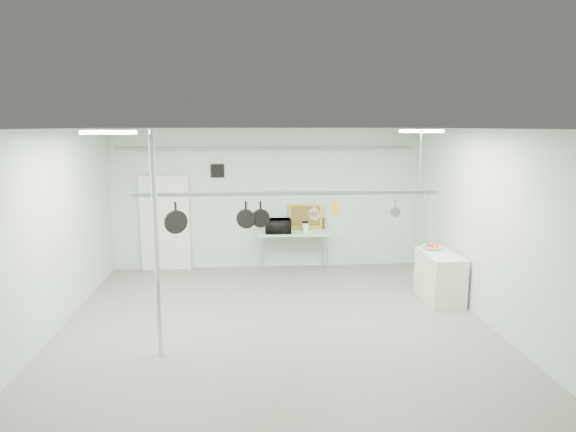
{
  "coord_description": "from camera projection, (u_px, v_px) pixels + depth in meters",
  "views": [
    {
      "loc": [
        -0.43,
        -7.64,
        3.24
      ],
      "look_at": [
        0.26,
        1.0,
        1.72
      ],
      "focal_mm": 32.0,
      "sensor_mm": 36.0,
      "label": 1
    }
  ],
  "objects": [
    {
      "name": "pot_rack",
      "position": [
        288.0,
        192.0,
        8.02
      ],
      "size": [
        4.8,
        0.06,
        1.0
      ],
      "color": "#B7B7BC",
      "rests_on": "ceiling"
    },
    {
      "name": "back_wall",
      "position": [
        267.0,
        199.0,
        11.74
      ],
      "size": [
        7.0,
        0.02,
        3.2
      ],
      "primitive_type": "cube",
      "color": "silver",
      "rests_on": "floor"
    },
    {
      "name": "painting_large",
      "position": [
        305.0,
        216.0,
        11.79
      ],
      "size": [
        0.79,
        0.18,
        0.58
      ],
      "primitive_type": "cube",
      "rotation": [
        -0.14,
        0.0,
        -0.06
      ],
      "color": "gold",
      "rests_on": "prep_table"
    },
    {
      "name": "microwave",
      "position": [
        278.0,
        226.0,
        11.34
      ],
      "size": [
        0.57,
        0.39,
        0.31
      ],
      "primitive_type": "imported",
      "rotation": [
        0.0,
        0.0,
        3.16
      ],
      "color": "black",
      "rests_on": "prep_table"
    },
    {
      "name": "saucepan",
      "position": [
        395.0,
        208.0,
        8.2
      ],
      "size": [
        0.18,
        0.14,
        0.28
      ],
      "primitive_type": null,
      "rotation": [
        0.0,
        0.0,
        0.38
      ],
      "color": "silver",
      "rests_on": "pot_rack"
    },
    {
      "name": "light_panel_right",
      "position": [
        421.0,
        131.0,
        8.32
      ],
      "size": [
        0.65,
        0.3,
        0.05
      ],
      "primitive_type": "cube",
      "color": "white",
      "rests_on": "ceiling"
    },
    {
      "name": "skillet_mid",
      "position": [
        246.0,
        214.0,
        8.03
      ],
      "size": [
        0.31,
        0.13,
        0.41
      ],
      "primitive_type": null,
      "rotation": [
        0.0,
        0.0,
        -0.25
      ],
      "color": "black",
      "rests_on": "pot_rack"
    },
    {
      "name": "right_wall",
      "position": [
        497.0,
        231.0,
        8.09
      ],
      "size": [
        0.02,
        8.0,
        3.2
      ],
      "primitive_type": "cube",
      "color": "silver",
      "rests_on": "floor"
    },
    {
      "name": "side_cabinet",
      "position": [
        440.0,
        277.0,
        9.64
      ],
      "size": [
        0.6,
        1.2,
        0.9
      ],
      "primitive_type": "cube",
      "color": "beige",
      "rests_on": "floor"
    },
    {
      "name": "fruit_cluster",
      "position": [
        432.0,
        246.0,
        9.83
      ],
      "size": [
        0.24,
        0.24,
        0.09
      ],
      "primitive_type": null,
      "color": "#B51028",
      "rests_on": "fruit_bowl"
    },
    {
      "name": "ceiling",
      "position": [
        276.0,
        129.0,
        7.54
      ],
      "size": [
        7.0,
        8.0,
        0.02
      ],
      "primitive_type": "cube",
      "color": "silver",
      "rests_on": "back_wall"
    },
    {
      "name": "grater",
      "position": [
        335.0,
        208.0,
        8.12
      ],
      "size": [
        0.1,
        0.05,
        0.25
      ],
      "primitive_type": null,
      "rotation": [
        0.0,
        0.0,
        -0.28
      ],
      "color": "gold",
      "rests_on": "pot_rack"
    },
    {
      "name": "wall_vent",
      "position": [
        217.0,
        171.0,
        11.52
      ],
      "size": [
        0.3,
        0.04,
        0.3
      ],
      "primitive_type": "cube",
      "color": "black",
      "rests_on": "back_wall"
    },
    {
      "name": "chrome_pole",
      "position": [
        156.0,
        246.0,
        7.1
      ],
      "size": [
        0.08,
        0.08,
        3.2
      ],
      "primitive_type": "cylinder",
      "color": "silver",
      "rests_on": "floor"
    },
    {
      "name": "skillet_left",
      "position": [
        176.0,
        217.0,
        7.95
      ],
      "size": [
        0.36,
        0.21,
        0.49
      ],
      "primitive_type": null,
      "rotation": [
        0.0,
        0.0,
        0.45
      ],
      "color": "black",
      "rests_on": "pot_rack"
    },
    {
      "name": "door",
      "position": [
        165.0,
        224.0,
        11.6
      ],
      "size": [
        1.1,
        0.1,
        2.2
      ],
      "primitive_type": "cube",
      "color": "silver",
      "rests_on": "floor"
    },
    {
      "name": "light_panel_left",
      "position": [
        109.0,
        132.0,
        6.59
      ],
      "size": [
        0.65,
        0.3,
        0.05
      ],
      "primitive_type": "cube",
      "color": "white",
      "rests_on": "ceiling"
    },
    {
      "name": "fruit_bowl",
      "position": [
        431.0,
        248.0,
        9.83
      ],
      "size": [
        0.36,
        0.36,
        0.08
      ],
      "primitive_type": "imported",
      "rotation": [
        0.0,
        0.0,
        0.05
      ],
      "color": "silver",
      "rests_on": "side_cabinet"
    },
    {
      "name": "painting_small",
      "position": [
        318.0,
        223.0,
        11.84
      ],
      "size": [
        0.3,
        0.1,
        0.25
      ],
      "primitive_type": "cube",
      "rotation": [
        -0.17,
        0.0,
        0.05
      ],
      "color": "#361C13",
      "rests_on": "prep_table"
    },
    {
      "name": "floor",
      "position": [
        277.0,
        334.0,
        8.1
      ],
      "size": [
        8.0,
        8.0,
        0.0
      ],
      "primitive_type": "plane",
      "color": "gray",
      "rests_on": "ground"
    },
    {
      "name": "skillet_right",
      "position": [
        261.0,
        214.0,
        8.05
      ],
      "size": [
        0.29,
        0.09,
        0.4
      ],
      "primitive_type": null,
      "rotation": [
        0.0,
        0.0,
        0.09
      ],
      "color": "black",
      "rests_on": "pot_rack"
    },
    {
      "name": "prep_table",
      "position": [
        294.0,
        235.0,
        11.53
      ],
      "size": [
        1.6,
        0.7,
        0.91
      ],
      "color": "silver",
      "rests_on": "floor"
    },
    {
      "name": "whisk",
      "position": [
        314.0,
        211.0,
        8.11
      ],
      "size": [
        0.22,
        0.22,
        0.33
      ],
      "primitive_type": null,
      "rotation": [
        0.0,
        0.0,
        -0.35
      ],
      "color": "#BDBCC1",
      "rests_on": "pot_rack"
    },
    {
      "name": "coffee_canister",
      "position": [
        305.0,
        227.0,
        11.46
      ],
      "size": [
        0.17,
        0.17,
        0.2
      ],
      "primitive_type": "cylinder",
      "rotation": [
        0.0,
        0.0,
        -0.31
      ],
      "color": "white",
      "rests_on": "prep_table"
    },
    {
      "name": "conduit_pipe",
      "position": [
        266.0,
        148.0,
        11.45
      ],
      "size": [
        6.6,
        0.07,
        0.07
      ],
      "primitive_type": "cylinder",
      "rotation": [
        0.0,
        1.57,
        0.0
      ],
      "color": "gray",
      "rests_on": "back_wall"
    }
  ]
}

